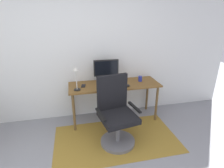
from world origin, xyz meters
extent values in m
cube|color=silver|center=(0.00, 2.20, 1.30)|extent=(6.00, 0.10, 2.60)
cube|color=olive|center=(0.43, 1.25, 0.00)|extent=(1.95, 1.09, 0.01)
cube|color=brown|center=(0.54, 1.85, 0.71)|extent=(1.62, 0.56, 0.03)
cylinder|color=brown|center=(-0.21, 1.63, 0.35)|extent=(0.04, 0.04, 0.69)
cylinder|color=brown|center=(1.30, 1.63, 0.35)|extent=(0.04, 0.04, 0.69)
cylinder|color=brown|center=(-0.21, 2.07, 0.35)|extent=(0.04, 0.04, 0.69)
cylinder|color=brown|center=(1.30, 2.07, 0.35)|extent=(0.04, 0.04, 0.69)
cylinder|color=#B2B2B7|center=(0.42, 1.99, 0.73)|extent=(0.18, 0.18, 0.01)
cylinder|color=#B2B2B7|center=(0.42, 1.99, 0.79)|extent=(0.04, 0.04, 0.11)
cube|color=black|center=(0.42, 1.99, 0.99)|extent=(0.45, 0.04, 0.29)
cube|color=black|center=(0.42, 1.97, 0.99)|extent=(0.41, 0.00, 0.25)
cube|color=black|center=(0.45, 1.68, 0.73)|extent=(0.43, 0.13, 0.02)
ellipsoid|color=black|center=(0.75, 1.69, 0.74)|extent=(0.06, 0.10, 0.03)
cylinder|color=navy|center=(1.05, 1.89, 0.77)|extent=(0.07, 0.07, 0.10)
cube|color=black|center=(-0.01, 1.87, 0.73)|extent=(0.09, 0.15, 0.01)
cylinder|color=black|center=(-0.12, 1.71, 0.73)|extent=(0.11, 0.11, 0.01)
cylinder|color=beige|center=(-0.12, 1.71, 0.90)|extent=(0.02, 0.02, 0.32)
cone|color=beige|center=(-0.12, 1.71, 1.09)|extent=(0.08, 0.08, 0.06)
cylinder|color=slate|center=(0.43, 1.15, 0.03)|extent=(0.53, 0.53, 0.05)
cylinder|color=slate|center=(0.43, 1.15, 0.24)|extent=(0.06, 0.06, 0.38)
cube|color=black|center=(0.43, 1.15, 0.47)|extent=(0.59, 0.59, 0.08)
cube|color=black|center=(0.40, 1.37, 0.78)|extent=(0.48, 0.14, 0.55)
cube|color=black|center=(0.17, 1.10, 0.58)|extent=(0.10, 0.36, 0.03)
cube|color=black|center=(0.70, 1.19, 0.58)|extent=(0.10, 0.36, 0.03)
camera|label=1|loc=(-0.16, -1.10, 1.89)|focal=29.00mm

